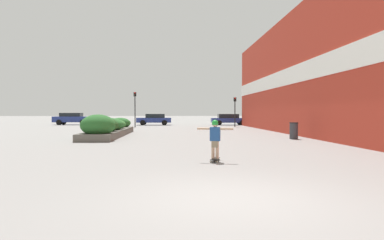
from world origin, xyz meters
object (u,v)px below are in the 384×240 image
at_px(skateboard, 215,159).
at_px(traffic_light_right, 235,107).
at_px(traffic_light_left, 135,103).
at_px(car_rightmost, 154,119).
at_px(car_center_left, 309,119).
at_px(car_leftmost, 73,118).
at_px(skateboarder, 215,135).
at_px(trash_bin, 294,131).
at_px(car_center_right, 229,119).

height_order(skateboard, traffic_light_right, traffic_light_right).
bearing_deg(traffic_light_left, car_rightmost, 69.78).
distance_m(car_center_left, car_rightmost, 19.52).
distance_m(skateboard, car_leftmost, 36.19).
bearing_deg(car_rightmost, traffic_light_left, 159.78).
xyz_separation_m(skateboard, traffic_light_left, (-5.59, 26.79, 2.48)).
xyz_separation_m(skateboard, car_rightmost, (-3.77, 31.72, 0.67)).
bearing_deg(car_leftmost, traffic_light_left, 53.02).
relative_size(skateboarder, traffic_light_right, 0.38).
bearing_deg(car_rightmost, trash_bin, -157.53).
xyz_separation_m(car_leftmost, traffic_light_left, (8.62, -6.49, 1.74)).
distance_m(car_center_right, traffic_light_left, 12.24).
height_order(car_leftmost, car_rightmost, car_leftmost).
bearing_deg(car_center_left, trash_bin, 156.06).
relative_size(car_rightmost, traffic_light_right, 1.32).
relative_size(car_leftmost, car_center_left, 1.11).
relative_size(skateboarder, car_rightmost, 0.29).
relative_size(skateboarder, trash_bin, 1.26).
xyz_separation_m(car_rightmost, traffic_light_right, (9.09, -5.44, 1.47)).
bearing_deg(traffic_light_right, car_rightmost, 149.11).
bearing_deg(traffic_light_right, traffic_light_left, 177.33).
bearing_deg(car_center_left, skateboarder, 153.45).
bearing_deg(skateboard, car_center_left, 79.27).
distance_m(skateboarder, car_leftmost, 36.18).
distance_m(skateboarder, car_center_right, 32.06).
xyz_separation_m(skateboard, skateboarder, (0.00, 0.00, 0.77)).
height_order(car_center_left, traffic_light_left, traffic_light_left).
xyz_separation_m(car_center_right, car_rightmost, (-9.31, 0.15, 0.01)).
bearing_deg(car_center_left, skateboard, 153.45).
bearing_deg(trash_bin, car_rightmost, 112.47).
bearing_deg(skateboarder, car_leftmost, 128.93).
bearing_deg(trash_bin, car_center_left, 66.06).
bearing_deg(car_center_right, car_rightmost, -90.89).
distance_m(skateboarder, car_center_left, 35.23).
height_order(trash_bin, car_center_left, car_center_left).
bearing_deg(car_center_left, traffic_light_left, 102.50).
height_order(car_center_left, car_rightmost, car_center_left).
distance_m(skateboard, car_rightmost, 31.95).
height_order(skateboarder, traffic_light_left, traffic_light_left).
bearing_deg(car_center_right, trash_bin, 0.38).
xyz_separation_m(car_center_right, traffic_light_left, (-11.12, -4.79, 1.82)).
height_order(trash_bin, traffic_light_right, traffic_light_right).
height_order(car_rightmost, traffic_light_left, traffic_light_left).
relative_size(traffic_light_left, traffic_light_right, 1.17).
relative_size(car_leftmost, traffic_light_right, 1.45).
relative_size(car_leftmost, traffic_light_left, 1.23).
bearing_deg(car_center_right, traffic_light_left, -66.71).
xyz_separation_m(car_rightmost, traffic_light_left, (-1.82, -4.93, 1.81)).
distance_m(car_center_left, traffic_light_right, 11.75).
relative_size(skateboard, traffic_light_right, 0.23).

